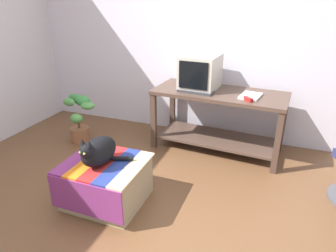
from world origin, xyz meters
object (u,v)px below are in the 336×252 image
(keyboard, at_px, (196,91))
(ottoman_with_blanket, at_px, (106,182))
(desk, at_px, (218,110))
(book, at_px, (251,96))
(stapler, at_px, (248,99))
(potted_plant, at_px, (80,119))
(cat, at_px, (98,151))
(tv_monitor, at_px, (200,72))

(keyboard, xyz_separation_m, ottoman_with_blanket, (-0.45, -1.23, -0.53))
(desk, distance_m, ottoman_with_blanket, 1.56)
(desk, xyz_separation_m, book, (0.35, -0.07, 0.24))
(keyboard, distance_m, stapler, 0.59)
(stapler, bearing_deg, potted_plant, 137.73)
(cat, xyz_separation_m, potted_plant, (-0.93, 0.99, -0.22))
(ottoman_with_blanket, bearing_deg, potted_plant, 135.10)
(tv_monitor, height_order, book, tv_monitor)
(desk, distance_m, keyboard, 0.37)
(desk, distance_m, cat, 1.57)
(book, distance_m, ottoman_with_blanket, 1.74)
(tv_monitor, relative_size, cat, 1.22)
(keyboard, bearing_deg, potted_plant, -163.03)
(tv_monitor, xyz_separation_m, ottoman_with_blanket, (-0.44, -1.41, -0.71))
(keyboard, bearing_deg, stapler, -3.12)
(keyboard, bearing_deg, cat, -104.60)
(tv_monitor, bearing_deg, ottoman_with_blanket, -103.85)
(desk, height_order, stapler, stapler)
(desk, xyz_separation_m, stapler, (0.34, -0.22, 0.25))
(potted_plant, bearing_deg, stapler, 5.27)
(book, xyz_separation_m, ottoman_with_blanket, (-1.04, -1.29, -0.53))
(desk, height_order, potted_plant, desk)
(keyboard, height_order, ottoman_with_blanket, keyboard)
(tv_monitor, distance_m, cat, 1.57)
(desk, distance_m, stapler, 0.48)
(book, height_order, potted_plant, book)
(cat, xyz_separation_m, stapler, (1.06, 1.17, 0.22))
(ottoman_with_blanket, height_order, stapler, stapler)
(ottoman_with_blanket, height_order, cat, cat)
(keyboard, relative_size, stapler, 3.64)
(desk, height_order, tv_monitor, tv_monitor)
(desk, height_order, book, book)
(book, xyz_separation_m, stapler, (-0.01, -0.15, 0.01))
(cat, bearing_deg, book, 56.93)
(ottoman_with_blanket, bearing_deg, book, 51.05)
(tv_monitor, xyz_separation_m, stapler, (0.59, -0.27, -0.17))
(ottoman_with_blanket, bearing_deg, desk, 62.95)
(desk, height_order, keyboard, keyboard)
(book, bearing_deg, ottoman_with_blanket, -119.72)
(tv_monitor, distance_m, keyboard, 0.25)
(desk, bearing_deg, keyboard, -148.95)
(ottoman_with_blanket, bearing_deg, stapler, 47.73)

